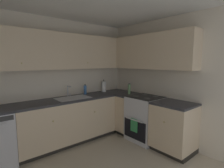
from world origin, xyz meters
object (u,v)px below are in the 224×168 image
(paper_towel_roll, at_px, (104,87))
(oil_bottle, at_px, (129,89))
(oven_range, at_px, (145,118))
(soap_bottle, at_px, (85,90))

(paper_towel_roll, height_order, oil_bottle, paper_towel_roll)
(oven_range, bearing_deg, soap_bottle, 126.06)
(soap_bottle, distance_m, oil_bottle, 0.98)
(soap_bottle, relative_size, paper_towel_roll, 0.74)
(oven_range, height_order, oil_bottle, oil_bottle)
(soap_bottle, bearing_deg, paper_towel_roll, -2.28)
(oven_range, relative_size, oil_bottle, 4.31)
(soap_bottle, height_order, oil_bottle, oil_bottle)
(oven_range, xyz_separation_m, oil_bottle, (-0.02, 0.45, 0.56))
(paper_towel_roll, xyz_separation_m, oil_bottle, (0.26, -0.59, -0.01))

